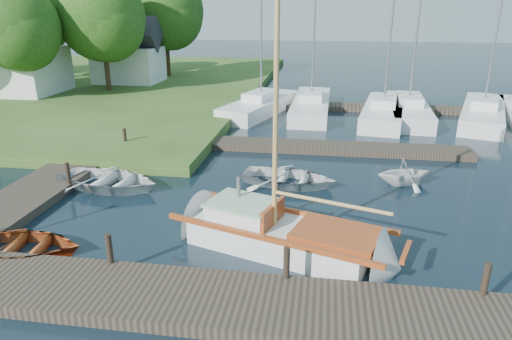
# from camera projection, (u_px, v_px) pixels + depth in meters

# --- Properties ---
(ground) EXTENTS (160.00, 160.00, 0.00)m
(ground) POSITION_uv_depth(u_px,v_px,m) (256.00, 202.00, 16.00)
(ground) COLOR black
(ground) RESTS_ON ground
(near_dock) EXTENTS (18.00, 2.20, 0.30)m
(near_dock) POSITION_uv_depth(u_px,v_px,m) (216.00, 302.00, 10.37)
(near_dock) COLOR #2F231E
(near_dock) RESTS_ON ground
(left_dock) EXTENTS (2.20, 18.00, 0.30)m
(left_dock) POSITION_uv_depth(u_px,v_px,m) (73.00, 168.00, 18.94)
(left_dock) COLOR #2F231E
(left_dock) RESTS_ON ground
(far_dock) EXTENTS (14.00, 1.60, 0.30)m
(far_dock) POSITION_uv_depth(u_px,v_px,m) (318.00, 147.00, 21.71)
(far_dock) COLOR #2F231E
(far_dock) RESTS_ON ground
(pontoon) EXTENTS (30.00, 1.60, 0.30)m
(pontoon) POSITION_uv_depth(u_px,v_px,m) (446.00, 110.00, 29.42)
(pontoon) COLOR #2F231E
(pontoon) RESTS_ON ground
(mooring_post_1) EXTENTS (0.16, 0.16, 0.80)m
(mooring_post_1) POSITION_uv_depth(u_px,v_px,m) (109.00, 249.00, 11.54)
(mooring_post_1) COLOR black
(mooring_post_1) RESTS_ON near_dock
(mooring_post_2) EXTENTS (0.16, 0.16, 0.80)m
(mooring_post_2) POSITION_uv_depth(u_px,v_px,m) (287.00, 263.00, 10.90)
(mooring_post_2) COLOR black
(mooring_post_2) RESTS_ON near_dock
(mooring_post_3) EXTENTS (0.16, 0.16, 0.80)m
(mooring_post_3) POSITION_uv_depth(u_px,v_px,m) (486.00, 279.00, 10.27)
(mooring_post_3) COLOR black
(mooring_post_3) RESTS_ON near_dock
(mooring_post_4) EXTENTS (0.16, 0.16, 0.80)m
(mooring_post_4) POSITION_uv_depth(u_px,v_px,m) (68.00, 173.00, 16.75)
(mooring_post_4) COLOR black
(mooring_post_4) RESTS_ON left_dock
(mooring_post_5) EXTENTS (0.16, 0.16, 0.80)m
(mooring_post_5) POSITION_uv_depth(u_px,v_px,m) (125.00, 137.00, 21.40)
(mooring_post_5) COLOR black
(mooring_post_5) RESTS_ON left_dock
(sailboat) EXTENTS (7.40, 4.10, 9.83)m
(sailboat) POSITION_uv_depth(u_px,v_px,m) (286.00, 238.00, 12.80)
(sailboat) COLOR silver
(sailboat) RESTS_ON ground
(dinghy) EXTENTS (3.62, 2.72, 0.71)m
(dinghy) POSITION_uv_depth(u_px,v_px,m) (18.00, 243.00, 12.53)
(dinghy) COLOR maroon
(dinghy) RESTS_ON ground
(tender_a) EXTENTS (4.43, 3.51, 0.83)m
(tender_a) POSITION_uv_depth(u_px,v_px,m) (109.00, 178.00, 17.11)
(tender_a) COLOR silver
(tender_a) RESTS_ON ground
(tender_c) EXTENTS (4.06, 3.23, 0.75)m
(tender_c) POSITION_uv_depth(u_px,v_px,m) (289.00, 175.00, 17.46)
(tender_c) COLOR silver
(tender_c) RESTS_ON ground
(tender_d) EXTENTS (2.63, 2.44, 1.14)m
(tender_d) POSITION_uv_depth(u_px,v_px,m) (406.00, 170.00, 17.42)
(tender_d) COLOR silver
(tender_d) RESTS_ON ground
(marina_boat_0) EXTENTS (4.51, 8.36, 11.22)m
(marina_boat_0) POSITION_uv_depth(u_px,v_px,m) (261.00, 104.00, 29.14)
(marina_boat_0) COLOR silver
(marina_boat_0) RESTS_ON ground
(marina_boat_1) EXTENTS (2.35, 9.07, 9.46)m
(marina_boat_1) POSITION_uv_depth(u_px,v_px,m) (311.00, 104.00, 29.26)
(marina_boat_1) COLOR silver
(marina_boat_1) RESTS_ON ground
(marina_boat_2) EXTENTS (3.50, 8.54, 11.17)m
(marina_boat_2) POSITION_uv_depth(u_px,v_px,m) (383.00, 110.00, 27.48)
(marina_boat_2) COLOR silver
(marina_boat_2) RESTS_ON ground
(marina_boat_3) EXTENTS (2.79, 8.71, 11.90)m
(marina_boat_3) POSITION_uv_depth(u_px,v_px,m) (408.00, 108.00, 27.97)
(marina_boat_3) COLOR silver
(marina_boat_3) RESTS_ON ground
(marina_boat_4) EXTENTS (4.92, 9.49, 9.59)m
(marina_boat_4) POSITION_uv_depth(u_px,v_px,m) (483.00, 112.00, 27.20)
(marina_boat_4) COLOR silver
(marina_boat_4) RESTS_ON ground
(house_a) EXTENTS (6.30, 5.00, 6.29)m
(house_a) POSITION_uv_depth(u_px,v_px,m) (14.00, 58.00, 32.71)
(house_a) COLOR silver
(house_a) RESTS_ON shore
(house_c) EXTENTS (5.25, 4.00, 5.28)m
(house_c) POSITION_uv_depth(u_px,v_px,m) (128.00, 56.00, 37.57)
(house_c) COLOR silver
(house_c) RESTS_ON shore
(tree_2) EXTENTS (5.83, 5.75, 7.82)m
(tree_2) POSITION_uv_depth(u_px,v_px,m) (17.00, 26.00, 29.83)
(tree_2) COLOR #332114
(tree_2) RESTS_ON shore
(tree_3) EXTENTS (6.41, 6.38, 8.74)m
(tree_3) POSITION_uv_depth(u_px,v_px,m) (102.00, 16.00, 32.80)
(tree_3) COLOR #332114
(tree_3) RESTS_ON shore
(tree_4) EXTENTS (7.01, 7.01, 9.66)m
(tree_4) POSITION_uv_depth(u_px,v_px,m) (32.00, 8.00, 37.46)
(tree_4) COLOR #332114
(tree_4) RESTS_ON shore
(tree_7) EXTENTS (6.83, 6.83, 9.38)m
(tree_7) POSITION_uv_depth(u_px,v_px,m) (165.00, 10.00, 39.83)
(tree_7) COLOR #332114
(tree_7) RESTS_ON shore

